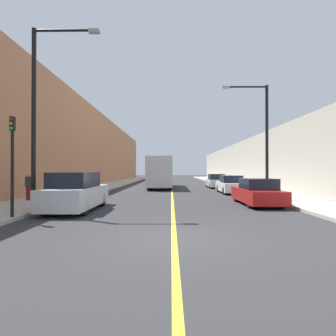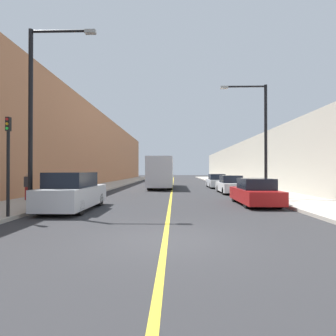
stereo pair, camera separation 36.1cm
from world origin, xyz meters
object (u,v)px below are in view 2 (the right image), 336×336
car_right_near (255,193)px  car_right_mid (230,185)px  parked_suv_left (73,193)px  street_lamp_right (261,132)px  street_lamp_left (37,106)px  car_right_far (216,182)px  bus (161,172)px  traffic_light (8,162)px  pedestrian (28,186)px

car_right_near → car_right_mid: bearing=88.7°
parked_suv_left → car_right_near: (9.58, 2.20, -0.18)m
street_lamp_right → street_lamp_left: bearing=-154.6°
car_right_far → street_lamp_right: 12.46m
parked_suv_left → car_right_near: 9.83m
bus → parked_suv_left: bus is taller
car_right_mid → car_right_far: 7.04m
car_right_mid → traffic_light: 16.78m
car_right_near → street_lamp_right: bearing=65.1°
bus → traffic_light: bearing=-104.7°
street_lamp_left → pedestrian: size_ratio=5.01×
bus → street_lamp_right: size_ratio=1.36×
car_right_far → traffic_light: 22.44m
parked_suv_left → street_lamp_left: size_ratio=0.58×
pedestrian → car_right_mid: bearing=25.9°
parked_suv_left → street_lamp_left: (-1.36, -0.91, 4.07)m
car_right_far → street_lamp_left: size_ratio=0.53×
traffic_light → pedestrian: size_ratio=2.35×
bus → car_right_far: bearing=0.5°
car_right_near → car_right_mid: size_ratio=1.05×
car_right_far → pedestrian: size_ratio=2.68×
car_right_near → street_lamp_right: 4.86m
parked_suv_left → bus: bearing=78.0°
bus → car_right_near: bus is taller
bus → street_lamp_right: (7.30, -11.74, 2.75)m
street_lamp_left → pedestrian: bearing=123.9°
car_right_near → car_right_far: size_ratio=1.02×
street_lamp_right → pedestrian: 15.33m
car_right_mid → pedestrian: bearing=-154.1°
bus → car_right_far: (6.17, 0.06, -1.08)m
street_lamp_right → pedestrian: (-14.80, -1.91, -3.51)m
car_right_far → car_right_mid: bearing=-89.6°
pedestrian → car_right_far: bearing=45.1°
car_right_far → street_lamp_right: street_lamp_right is taller
bus → parked_suv_left: (-3.53, -16.63, -0.91)m
street_lamp_left → pedestrian: 6.11m
parked_suv_left → pedestrian: 4.96m
parked_suv_left → traffic_light: size_ratio=1.25×
car_right_near → street_lamp_left: 12.14m
bus → car_right_near: size_ratio=2.26×
street_lamp_left → street_lamp_right: size_ratio=1.10×
bus → pedestrian: (-7.50, -13.65, -0.76)m
parked_suv_left → street_lamp_right: street_lamp_right is taller
car_right_near → pedestrian: size_ratio=2.74×
parked_suv_left → car_right_mid: size_ratio=1.12×
car_right_near → traffic_light: bearing=-156.3°
bus → street_lamp_left: street_lamp_left is taller
parked_suv_left → car_right_near: size_ratio=1.07×
car_right_near → street_lamp_left: bearing=-164.1°
street_lamp_right → parked_suv_left: bearing=-155.7°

